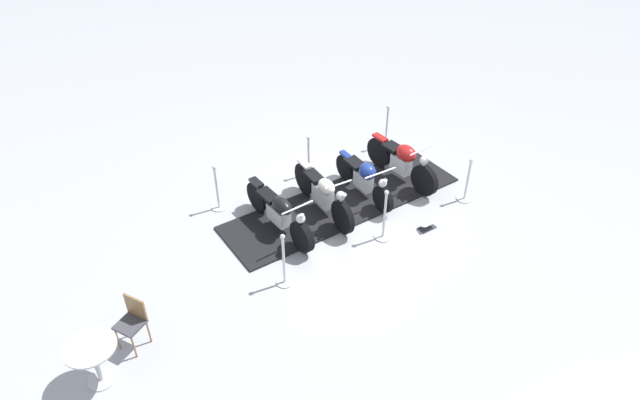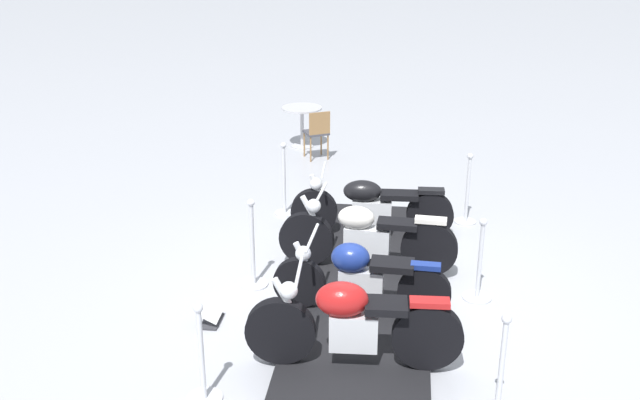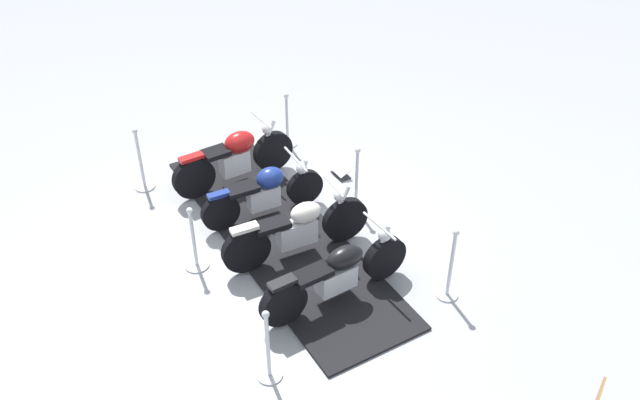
{
  "view_description": "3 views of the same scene",
  "coord_description": "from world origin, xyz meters",
  "px_view_note": "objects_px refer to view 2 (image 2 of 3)",
  "views": [
    {
      "loc": [
        1.57,
        9.59,
        7.28
      ],
      "look_at": [
        0.6,
        0.89,
        0.8
      ],
      "focal_mm": 31.38,
      "sensor_mm": 36.0,
      "label": 1
    },
    {
      "loc": [
        -6.8,
        -4.06,
        4.35
      ],
      "look_at": [
        1.0,
        1.34,
        0.57
      ],
      "focal_mm": 41.23,
      "sensor_mm": 36.0,
      "label": 2
    },
    {
      "loc": [
        8.04,
        0.21,
        6.52
      ],
      "look_at": [
        0.39,
        0.58,
        0.94
      ],
      "focal_mm": 38.04,
      "sensor_mm": 36.0,
      "label": 3
    }
  ],
  "objects_px": {
    "stanchion_right_rear": "(203,371)",
    "info_placard": "(211,318)",
    "cafe_chair_near_table": "(317,131)",
    "stanchion_right_mid": "(253,259)",
    "cafe_table": "(302,117)",
    "stanchion_left_mid": "(479,275)",
    "motorcycle_navy": "(358,276)",
    "motorcycle_black": "(370,206)",
    "stanchion_left_front": "(467,200)",
    "stanchion_left_rear": "(499,389)",
    "motorcycle_maroon": "(351,322)",
    "motorcycle_cream": "(365,236)",
    "stanchion_right_front": "(284,190)"
  },
  "relations": [
    {
      "from": "stanchion_right_rear",
      "to": "info_placard",
      "type": "xyz_separation_m",
      "value": [
        1.08,
        0.9,
        -0.26
      ]
    },
    {
      "from": "cafe_chair_near_table",
      "to": "stanchion_right_mid",
      "type": "bearing_deg",
      "value": 149.73
    },
    {
      "from": "cafe_table",
      "to": "stanchion_left_mid",
      "type": "bearing_deg",
      "value": -124.99
    },
    {
      "from": "motorcycle_navy",
      "to": "stanchion_right_rear",
      "type": "height_order",
      "value": "stanchion_right_rear"
    },
    {
      "from": "info_placard",
      "to": "stanchion_left_mid",
      "type": "bearing_deg",
      "value": -72.99
    },
    {
      "from": "cafe_table",
      "to": "motorcycle_black",
      "type": "bearing_deg",
      "value": -131.53
    },
    {
      "from": "stanchion_left_front",
      "to": "stanchion_left_rear",
      "type": "bearing_deg",
      "value": -152.32
    },
    {
      "from": "motorcycle_maroon",
      "to": "stanchion_right_mid",
      "type": "bearing_deg",
      "value": -53.23
    },
    {
      "from": "motorcycle_maroon",
      "to": "stanchion_right_mid",
      "type": "height_order",
      "value": "stanchion_right_mid"
    },
    {
      "from": "motorcycle_cream",
      "to": "stanchion_left_front",
      "type": "distance_m",
      "value": 2.25
    },
    {
      "from": "stanchion_left_front",
      "to": "cafe_chair_near_table",
      "type": "distance_m",
      "value": 3.7
    },
    {
      "from": "motorcycle_navy",
      "to": "stanchion_right_mid",
      "type": "bearing_deg",
      "value": -19.24
    },
    {
      "from": "stanchion_right_front",
      "to": "stanchion_left_mid",
      "type": "height_order",
      "value": "stanchion_right_front"
    },
    {
      "from": "info_placard",
      "to": "motorcycle_black",
      "type": "bearing_deg",
      "value": -32.79
    },
    {
      "from": "stanchion_left_front",
      "to": "stanchion_right_rear",
      "type": "bearing_deg",
      "value": 177.06
    },
    {
      "from": "motorcycle_cream",
      "to": "cafe_table",
      "type": "distance_m",
      "value": 5.38
    },
    {
      "from": "motorcycle_maroon",
      "to": "stanchion_right_mid",
      "type": "distance_m",
      "value": 2.09
    },
    {
      "from": "stanchion_right_mid",
      "to": "stanchion_left_rear",
      "type": "xyz_separation_m",
      "value": [
        -0.77,
        -3.48,
        0.0
      ]
    },
    {
      "from": "stanchion_right_rear",
      "to": "stanchion_right_front",
      "type": "xyz_separation_m",
      "value": [
        4.07,
        2.13,
        0.08
      ]
    },
    {
      "from": "stanchion_right_front",
      "to": "cafe_chair_near_table",
      "type": "height_order",
      "value": "stanchion_right_front"
    },
    {
      "from": "motorcycle_black",
      "to": "motorcycle_navy",
      "type": "relative_size",
      "value": 1.08
    },
    {
      "from": "stanchion_right_mid",
      "to": "info_placard",
      "type": "height_order",
      "value": "stanchion_right_mid"
    },
    {
      "from": "stanchion_right_rear",
      "to": "stanchion_right_mid",
      "type": "xyz_separation_m",
      "value": [
        2.03,
        1.07,
        0.04
      ]
    },
    {
      "from": "stanchion_right_rear",
      "to": "stanchion_left_rear",
      "type": "bearing_deg",
      "value": -62.32
    },
    {
      "from": "cafe_table",
      "to": "cafe_chair_near_table",
      "type": "bearing_deg",
      "value": -123.99
    },
    {
      "from": "motorcycle_maroon",
      "to": "cafe_table",
      "type": "xyz_separation_m",
      "value": [
        5.74,
        4.76,
        0.06
      ]
    },
    {
      "from": "motorcycle_cream",
      "to": "stanchion_left_front",
      "type": "relative_size",
      "value": 1.97
    },
    {
      "from": "stanchion_right_mid",
      "to": "cafe_chair_near_table",
      "type": "height_order",
      "value": "stanchion_right_mid"
    },
    {
      "from": "motorcycle_navy",
      "to": "cafe_chair_near_table",
      "type": "relative_size",
      "value": 2.04
    },
    {
      "from": "stanchion_right_mid",
      "to": "cafe_table",
      "type": "bearing_deg",
      "value": 29.91
    },
    {
      "from": "motorcycle_cream",
      "to": "stanchion_right_front",
      "type": "xyz_separation_m",
      "value": [
        0.94,
        2.0,
        -0.11
      ]
    },
    {
      "from": "motorcycle_black",
      "to": "cafe_chair_near_table",
      "type": "xyz_separation_m",
      "value": [
        2.44,
        2.59,
        0.07
      ]
    },
    {
      "from": "stanchion_right_mid",
      "to": "stanchion_left_front",
      "type": "xyz_separation_m",
      "value": [
        3.3,
        -1.34,
        0.0
      ]
    },
    {
      "from": "stanchion_right_rear",
      "to": "stanchion_left_front",
      "type": "xyz_separation_m",
      "value": [
        5.33,
        -0.27,
        0.04
      ]
    },
    {
      "from": "stanchion_right_front",
      "to": "stanchion_left_rear",
      "type": "xyz_separation_m",
      "value": [
        -2.81,
        -4.54,
        -0.04
      ]
    },
    {
      "from": "stanchion_left_mid",
      "to": "cafe_table",
      "type": "height_order",
      "value": "stanchion_left_mid"
    },
    {
      "from": "stanchion_left_rear",
      "to": "cafe_table",
      "type": "height_order",
      "value": "stanchion_left_rear"
    },
    {
      "from": "stanchion_right_mid",
      "to": "motorcycle_navy",
      "type": "bearing_deg",
      "value": -84.22
    },
    {
      "from": "stanchion_right_mid",
      "to": "stanchion_left_mid",
      "type": "bearing_deg",
      "value": -62.32
    },
    {
      "from": "motorcycle_maroon",
      "to": "stanchion_right_rear",
      "type": "bearing_deg",
      "value": 24.65
    },
    {
      "from": "stanchion_left_front",
      "to": "stanchion_right_front",
      "type": "xyz_separation_m",
      "value": [
        -1.26,
        2.41,
        0.04
      ]
    },
    {
      "from": "cafe_table",
      "to": "stanchion_left_rear",
      "type": "bearing_deg",
      "value": -132.11
    },
    {
      "from": "motorcycle_black",
      "to": "stanchion_left_front",
      "type": "relative_size",
      "value": 1.88
    },
    {
      "from": "motorcycle_black",
      "to": "stanchion_left_mid",
      "type": "bearing_deg",
      "value": 128.33
    },
    {
      "from": "motorcycle_cream",
      "to": "info_placard",
      "type": "distance_m",
      "value": 2.23
    },
    {
      "from": "motorcycle_cream",
      "to": "info_placard",
      "type": "relative_size",
      "value": 5.16
    },
    {
      "from": "stanchion_right_front",
      "to": "stanchion_left_rear",
      "type": "relative_size",
      "value": 1.01
    },
    {
      "from": "motorcycle_maroon",
      "to": "cafe_table",
      "type": "relative_size",
      "value": 2.45
    },
    {
      "from": "motorcycle_maroon",
      "to": "stanchion_left_mid",
      "type": "xyz_separation_m",
      "value": [
        2.07,
        -0.49,
        -0.22
      ]
    },
    {
      "from": "stanchion_right_rear",
      "to": "stanchion_left_mid",
      "type": "distance_m",
      "value": 3.56
    }
  ]
}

